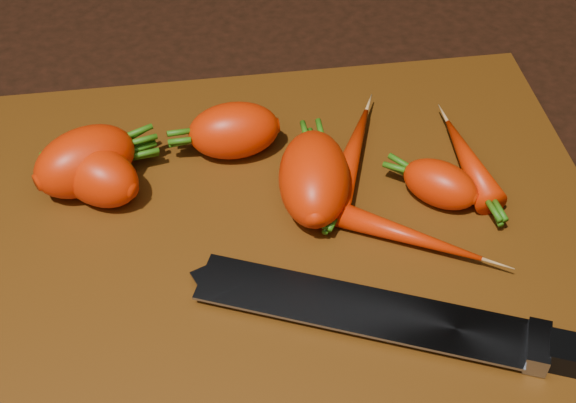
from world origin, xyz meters
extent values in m
cube|color=black|center=(0.00, 0.00, -0.01)|extent=(2.00, 2.00, 0.01)
cube|color=#592D0A|center=(0.00, 0.00, 0.01)|extent=(0.50, 0.40, 0.01)
ellipsoid|color=red|center=(-0.16, 0.07, 0.04)|extent=(0.10, 0.09, 0.05)
ellipsoid|color=red|center=(-0.15, 0.05, 0.04)|extent=(0.09, 0.08, 0.05)
ellipsoid|color=red|center=(0.02, 0.02, 0.04)|extent=(0.07, 0.10, 0.06)
ellipsoid|color=red|center=(-0.03, 0.09, 0.04)|extent=(0.08, 0.05, 0.05)
ellipsoid|color=red|center=(-0.15, 0.07, 0.03)|extent=(0.06, 0.05, 0.03)
ellipsoid|color=red|center=(0.12, 0.01, 0.03)|extent=(0.07, 0.07, 0.04)
ellipsoid|color=red|center=(0.06, 0.06, 0.03)|extent=(0.08, 0.13, 0.03)
ellipsoid|color=red|center=(0.08, -0.03, 0.02)|extent=(0.12, 0.09, 0.02)
ellipsoid|color=red|center=(0.16, 0.04, 0.03)|extent=(0.03, 0.10, 0.03)
cube|color=gray|center=(-0.07, -0.05, 0.02)|extent=(0.23, 0.13, 0.00)
cube|color=gray|center=(0.04, -0.10, 0.02)|extent=(0.03, 0.04, 0.02)
cube|color=black|center=(0.11, -0.12, 0.02)|extent=(0.13, 0.07, 0.02)
cylinder|color=#B2B2B7|center=(0.09, -0.12, 0.03)|extent=(0.01, 0.01, 0.00)
camera|label=1|loc=(-0.06, -0.42, 0.48)|focal=50.00mm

